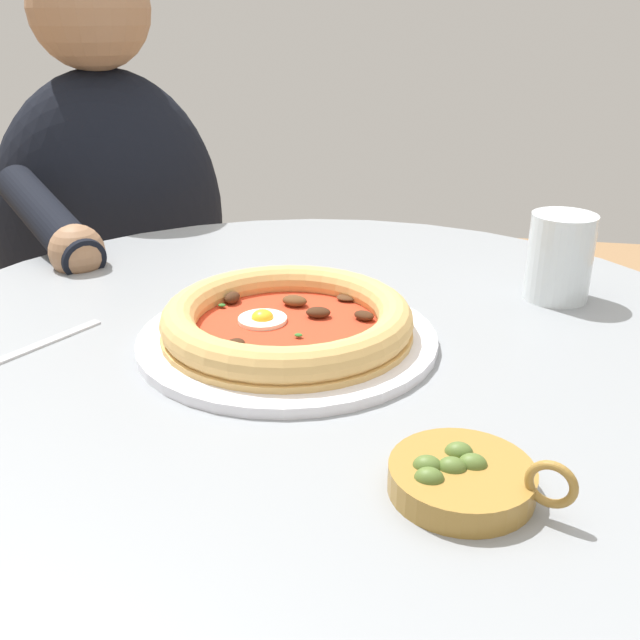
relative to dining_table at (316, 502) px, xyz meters
name	(u,v)px	position (x,y,z in m)	size (l,w,h in m)	color
dining_table	(316,502)	(0.00, 0.00, 0.00)	(0.91, 0.91, 0.76)	gray
pizza_on_plate	(287,325)	(-0.03, -0.01, 0.21)	(0.29, 0.29, 0.04)	white
water_glass	(559,263)	(0.25, 0.16, 0.24)	(0.07, 0.07, 0.10)	silver
olive_pan	(462,478)	(0.14, -0.22, 0.21)	(0.12, 0.10, 0.04)	olive
diner_person	(126,330)	(-0.44, 0.49, -0.04)	(0.44, 0.58, 1.15)	#282833
cafe_chair_diner	(105,317)	(-0.54, 0.59, -0.06)	(0.56, 0.56, 0.82)	#957050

